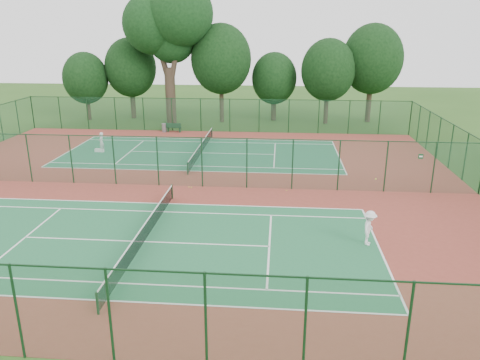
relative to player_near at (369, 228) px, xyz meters
name	(u,v)px	position (x,y,z in m)	size (l,w,h in m)	color
ground	(181,186)	(-11.38, 8.33, -0.92)	(120.00, 120.00, 0.00)	#2A5119
red_pad	(181,186)	(-11.38, 8.33, -0.92)	(40.00, 36.00, 0.01)	maroon
court_near	(145,242)	(-11.38, -0.67, -0.91)	(23.77, 10.97, 0.01)	#20663D
court_far	(202,153)	(-11.38, 17.33, -0.91)	(23.77, 10.97, 0.01)	#1E613E
fence_north	(215,115)	(-11.38, 26.33, 0.84)	(40.00, 0.09, 3.50)	#17472F
fence_south	(63,314)	(-11.38, -9.67, 0.84)	(40.00, 0.09, 3.50)	#1A502C
fence_divider	(180,162)	(-11.38, 8.33, 0.84)	(40.00, 0.09, 3.50)	#1A5032
tennis_net_near	(144,232)	(-11.38, -0.67, -0.38)	(0.10, 12.90, 0.97)	#13351B
tennis_net_far	(202,147)	(-11.38, 17.33, -0.38)	(0.10, 12.90, 0.97)	#13351D
player_near	(369,228)	(0.00, 0.00, 0.00)	(1.17, 0.67, 1.80)	white
player_far	(101,142)	(-20.25, 16.98, -0.03)	(0.64, 0.42, 1.75)	silver
trash_bin	(164,128)	(-16.75, 25.65, -0.47)	(0.50, 0.50, 0.89)	slate
bench	(174,127)	(-15.70, 25.62, -0.40)	(1.62, 0.54, 0.99)	#12341D
kit_bag	(99,150)	(-20.47, 16.91, -0.77)	(0.78, 0.29, 0.29)	silver
stray_ball_a	(189,187)	(-10.74, 8.02, -0.88)	(0.07, 0.07, 0.07)	#C8DA32
stray_ball_b	(286,190)	(-4.05, 7.88, -0.88)	(0.06, 0.06, 0.06)	gold
stray_ball_c	(191,187)	(-10.57, 7.94, -0.87)	(0.08, 0.08, 0.08)	#BCD732
big_tree	(169,23)	(-16.95, 30.73, 10.04)	(10.08, 7.38, 15.48)	#39291F
evergreen_row	(227,121)	(-10.88, 32.58, -0.92)	(39.00, 5.00, 12.00)	black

